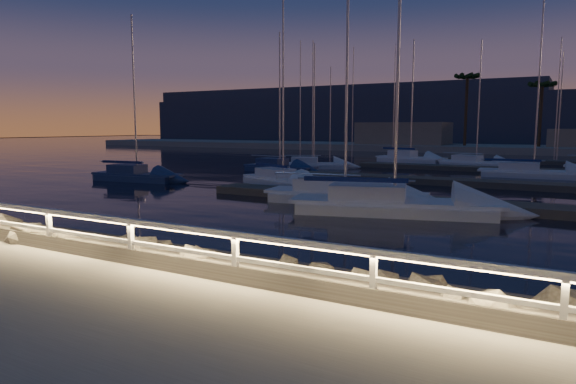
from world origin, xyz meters
name	(u,v)px	position (x,y,z in m)	size (l,w,h in m)	color
ground	(198,275)	(0.00, 0.00, 0.00)	(400.00, 400.00, 0.00)	#9E9A8F
harbor_water	(468,183)	(0.00, 31.22, -0.97)	(400.00, 440.00, 0.60)	black
guard_rail	(195,240)	(-0.07, 0.00, 0.77)	(44.11, 0.12, 1.06)	white
riprap	(119,248)	(-4.32, 1.73, -0.27)	(27.81, 2.17, 1.20)	slate
floating_docks	(472,174)	(0.00, 32.50, -0.40)	(22.00, 36.00, 0.40)	#5F574F
far_shore	(523,147)	(-0.12, 74.05, 0.29)	(160.00, 14.00, 5.20)	#9E9A8F
palm_left	(467,80)	(-8.00, 72.00, 10.14)	(3.00, 3.00, 11.20)	brown
palm_center	(542,87)	(2.00, 73.00, 8.78)	(3.00, 3.00, 9.70)	brown
distant_hills	(455,121)	(-22.13, 133.69, 4.74)	(230.00, 37.50, 18.00)	#343B51
sailboat_a	(135,175)	(-20.19, 17.62, -0.18)	(6.89, 2.75, 11.48)	navy
sailboat_b	(282,179)	(-9.66, 20.15, -0.19)	(7.14, 4.62, 11.89)	silver
sailboat_c	(389,203)	(-0.12, 13.18, -0.14)	(9.35, 4.87, 15.30)	silver
sailboat_e	(278,167)	(-15.00, 28.76, -0.17)	(7.00, 3.10, 11.60)	navy
sailboat_f	(341,194)	(-3.23, 15.07, -0.15)	(8.24, 3.45, 13.63)	silver
sailboat_j	(312,164)	(-14.23, 33.52, -0.20)	(6.77, 4.41, 11.29)	silver
sailboat_k	(530,172)	(3.96, 34.08, -0.18)	(7.90, 2.80, 13.19)	silver
sailboat_m	(409,158)	(-8.85, 45.96, -0.14)	(7.88, 3.94, 13.00)	silver
sailboat_n	(474,162)	(-1.61, 42.99, -0.19)	(7.26, 3.67, 11.93)	silver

